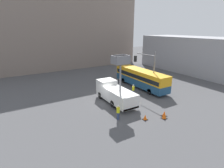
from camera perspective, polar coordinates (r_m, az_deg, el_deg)
The scene contains 11 objects.
ground_plane at distance 25.20m, azimuth -1.85°, elevation -5.99°, with size 120.00×120.00×0.00m, color #4C4C4F.
building_backdrop_far at distance 49.13m, azimuth -18.77°, elevation 17.81°, with size 44.00×10.00×21.88m.
building_backdrop_side at distance 46.83m, azimuth 26.08°, elevation 8.57°, with size 10.00×28.00×8.21m.
utility_truck at distance 24.57m, azimuth 0.94°, elevation -2.77°, with size 2.48×7.34×6.92m.
city_bus at distance 31.41m, azimuth 9.30°, elevation 2.21°, with size 2.51×11.77×3.18m.
traffic_light_pole at distance 28.24m, azimuth 11.63°, elevation 5.83°, with size 4.25×4.00×6.60m.
road_worker_near_truck at distance 20.41m, azimuth 2.02°, elevation -9.12°, with size 0.38×0.38×1.85m.
road_worker_directing at distance 27.72m, azimuth 6.95°, elevation -1.92°, with size 0.38×0.38×1.76m.
traffic_cone_near_truck at distance 22.25m, azimuth 16.70°, elevation -9.31°, with size 0.57×0.57×0.65m.
traffic_cone_mid_road at distance 21.70m, azimuth 16.69°, elevation -9.96°, with size 0.61×0.61×0.69m.
traffic_cone_far_side at distance 20.94m, azimuth 10.78°, elevation -10.66°, with size 0.55×0.55×0.63m.
Camera 1 is at (-11.18, -20.18, 10.15)m, focal length 28.00 mm.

